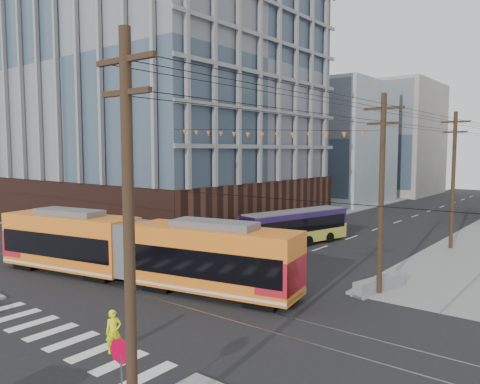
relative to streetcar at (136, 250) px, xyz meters
The scene contains 12 objects.
ground 6.30m from the streetcar, 47.57° to the right, with size 160.00×160.00×0.00m, color slate.
office_building 28.63m from the streetcar, 134.03° to the left, with size 30.00×25.00×28.60m, color #381E16.
bg_bldg_nw_near 49.82m from the streetcar, 105.24° to the left, with size 18.00×16.00×18.00m, color #8C99A5.
bg_bldg_nw_far 68.78m from the streetcar, 98.39° to the left, with size 16.00×18.00×20.00m, color gray.
utility_pole_near 16.67m from the streetcar, 39.72° to the right, with size 0.30×0.30×11.00m, color black.
streetcar is the anchor object (origin of this frame).
city_bus 15.70m from the streetcar, 83.92° to the left, with size 2.29×10.56×2.99m, color #241341, non-canonical shape.
parked_car_silver 9.98m from the streetcar, 99.34° to the left, with size 1.49×4.28×1.41m, color #A4A5B5.
parked_car_white 13.56m from the streetcar, 95.39° to the left, with size 1.81×4.44×1.29m, color #B9B9B9.
parked_car_grey 17.74m from the streetcar, 93.38° to the left, with size 2.29×4.97×1.38m, color #5D5E61.
pedestrian 10.03m from the streetcar, 44.45° to the right, with size 0.62×0.41×1.71m, color #F4FF0F.
jersey_barrier 14.41m from the streetcar, 30.52° to the left, with size 0.93×4.12×0.82m, color slate.
Camera 1 is at (17.99, -13.51, 7.96)m, focal length 35.00 mm.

